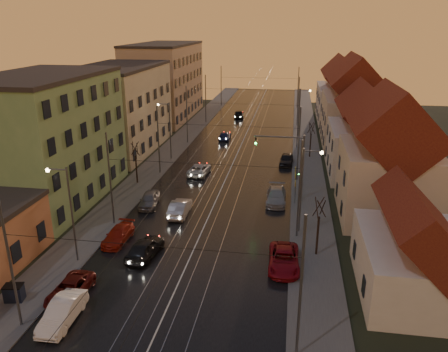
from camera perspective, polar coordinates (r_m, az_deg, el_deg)
The scene contains 49 objects.
ground at distance 33.15m, azimuth -6.06°, elevation -14.00°, with size 160.00×160.00×0.00m, color black.
road at distance 69.48m, azimuth 2.36°, elevation 4.27°, with size 16.00×120.00×0.04m, color black.
sidewalk_left at distance 71.26m, azimuth -5.68°, elevation 4.63°, with size 4.00×120.00×0.15m, color #4C4C4C.
sidewalk_right at distance 69.08m, azimuth 10.64°, elevation 3.91°, with size 4.00×120.00×0.15m, color #4C4C4C.
tram_rail_0 at distance 69.75m, azimuth 0.56°, elevation 4.38°, with size 0.06×120.00×0.03m, color gray.
tram_rail_1 at distance 69.56m, azimuth 1.73°, elevation 4.33°, with size 0.06×120.00×0.03m, color gray.
tram_rail_2 at distance 69.39m, azimuth 2.99°, elevation 4.27°, with size 0.06×120.00×0.03m, color gray.
tram_rail_3 at distance 69.26m, azimuth 4.17°, elevation 4.22°, with size 0.06×120.00×0.03m, color gray.
apartment_left_1 at distance 49.19m, azimuth -22.15°, elevation 4.23°, with size 10.00×18.00×13.00m, color #66925D.
apartment_left_2 at distance 66.75m, azimuth -13.46°, elevation 8.40°, with size 10.00×20.00×12.00m, color #B7AE8D.
apartment_left_3 at distance 88.98m, azimuth -7.68°, elevation 12.06°, with size 10.00×24.00×14.00m, color tan.
house_right_0 at distance 33.77m, azimuth 24.29°, elevation -9.35°, with size 8.16×10.20×5.80m.
house_right_1 at distance 44.53m, azimuth 20.70°, elevation 1.51°, with size 8.67×10.20×10.80m.
house_right_2 at distance 57.05m, azimuth 18.21°, elevation 4.72°, with size 9.18×12.24×9.20m.
house_right_3 at distance 71.33m, azimuth 16.57°, elevation 8.65°, with size 9.18×14.28×11.50m.
house_right_4 at distance 89.09m, azimuth 15.16°, elevation 10.31°, with size 9.18×16.32×10.00m.
catenary_pole_l_0 at distance 29.62m, azimuth -26.12°, elevation -10.31°, with size 0.16×0.16×9.00m, color #595B60.
catenary_pole_r_0 at distance 24.78m, azimuth 9.98°, elevation -14.48°, with size 0.16×0.16×9.00m, color #595B60.
catenary_pole_l_1 at distance 41.48m, azimuth -14.64°, elevation -0.50°, with size 0.16×0.16×9.00m, color #595B60.
catenary_pole_r_1 at distance 38.18m, azimuth 9.81°, elevation -1.89°, with size 0.16×0.16×9.00m, color #595B60.
catenary_pole_l_2 at distance 54.90m, azimuth -8.56°, elevation 4.78°, with size 0.16×0.16×9.00m, color #595B60.
catenary_pole_r_2 at distance 52.45m, azimuth 9.73°, elevation 4.02°, with size 0.16×0.16×9.00m, color #595B60.
catenary_pole_l_3 at distance 68.98m, azimuth -4.87°, elevation 7.93°, with size 0.16×0.16×9.00m, color #595B60.
catenary_pole_r_3 at distance 67.04m, azimuth 9.69°, elevation 7.39°, with size 0.16×0.16×9.00m, color #595B60.
catenary_pole_l_4 at distance 83.37m, azimuth -2.41°, elevation 9.98°, with size 0.16×0.16×9.00m, color #595B60.
catenary_pole_r_4 at distance 81.78m, azimuth 9.66°, elevation 9.54°, with size 0.16×0.16×9.00m, color #595B60.
catenary_pole_l_5 at distance 100.88m, azimuth -0.38°, elevation 11.66°, with size 0.16×0.16×9.00m, color #595B60.
catenary_pole_r_5 at distance 99.57m, azimuth 9.63°, elevation 11.29°, with size 0.16×0.16×9.00m, color #595B60.
street_lamp_0 at distance 35.74m, azimuth -19.79°, elevation -3.66°, with size 1.75×0.32×8.00m.
street_lamp_1 at distance 39.00m, azimuth 10.58°, elevation -0.87°, with size 1.75×0.32×8.00m.
street_lamp_2 at distance 60.53m, azimuth -7.36°, elevation 6.59°, with size 1.75×0.32×8.00m.
street_lamp_3 at distance 73.85m, azimuth 10.08°, elevation 8.77°, with size 1.75×0.32×8.00m.
traffic_light_mast at distance 46.65m, azimuth 9.02°, elevation 2.25°, with size 5.30×0.32×7.20m.
bare_tree_0 at distance 52.34m, azimuth -11.41°, elevation 1.58°, with size 1.09×1.09×5.11m.
bare_tree_1 at distance 36.30m, azimuth 12.19°, elevation -6.69°, with size 1.09×1.09×5.11m.
bare_tree_2 at distance 62.69m, azimuth 11.25°, elevation 4.56°, with size 1.09×1.09×5.11m.
driving_car_0 at distance 36.72m, azimuth -10.28°, elevation -9.21°, with size 1.87×4.65×1.58m, color black.
driving_car_1 at distance 43.76m, azimuth -5.79°, elevation -4.14°, with size 1.62×4.66×1.53m, color #9E9DA3.
driving_car_2 at distance 55.15m, azimuth -3.23°, elevation 0.89°, with size 2.24×4.86×1.35m, color #B2B2B2.
driving_car_3 at distance 71.74m, azimuth 0.10°, elevation 5.27°, with size 1.75×4.30×1.25m, color #1A2250.
driving_car_4 at distance 88.47m, azimuth 1.98°, elevation 8.09°, with size 1.85×4.59×1.56m, color black.
parked_left_0 at distance 30.95m, azimuth -20.35°, elevation -16.33°, with size 1.55×4.46×1.47m, color white.
parked_left_1 at distance 33.23m, azimuth -19.48°, elevation -13.78°, with size 2.05×4.45×1.24m, color #5B120F.
parked_left_2 at distance 39.61m, azimuth -13.66°, elevation -7.50°, with size 1.76×4.34×1.26m, color #AA2011.
parked_left_3 at distance 46.26m, azimuth -9.74°, elevation -3.05°, with size 1.71×4.26×1.45m, color gray.
parked_right_0 at distance 35.04m, azimuth 7.83°, elevation -10.71°, with size 2.37×5.13×1.43m, color maroon.
parked_right_1 at distance 46.82m, azimuth 6.83°, elevation -2.60°, with size 2.06×5.07×1.47m, color #A2A2A8.
parked_right_2 at distance 59.47m, azimuth 8.15°, elevation 2.17°, with size 1.72×4.27×1.46m, color black.
dumpster at distance 34.08m, azimuth -25.73°, elevation -13.63°, with size 1.20×0.80×1.10m, color black.
Camera 1 is at (7.65, -26.62, 18.22)m, focal length 35.00 mm.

